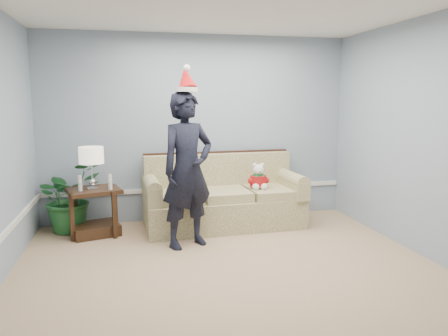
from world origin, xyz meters
TOP-DOWN VIEW (x-y plane):
  - room_shell at (0.00, 0.00)m, footprint 4.54×5.04m
  - wainscot_trim at (-1.18, 1.18)m, footprint 4.49×4.99m
  - sofa at (0.28, 2.05)m, footprint 2.21×1.03m
  - side_table at (-1.47, 1.96)m, footprint 0.77×0.70m
  - table_lamp at (-1.47, 1.91)m, footprint 0.31×0.31m
  - candle_pair at (-1.43, 1.85)m, footprint 0.42×0.05m
  - houseplant at (-1.81, 2.22)m, footprint 1.13×1.12m
  - man at (-0.32, 1.28)m, footprint 0.81×0.69m
  - santa_hat at (-0.32, 1.29)m, footprint 0.34×0.37m
  - teddy_bear at (0.76, 1.91)m, footprint 0.24×0.27m

SIDE VIEW (x-z plane):
  - side_table at x=-1.47m, z-range -0.07..0.55m
  - sofa at x=0.28m, z-range -0.15..0.87m
  - wainscot_trim at x=-1.18m, z-range 0.42..0.48m
  - houseplant at x=-1.81m, z-range 0.00..0.95m
  - teddy_bear at x=0.76m, z-range 0.48..0.85m
  - candle_pair at x=-1.43m, z-range 0.61..0.82m
  - man at x=-0.32m, z-range 0.00..1.87m
  - table_lamp at x=-1.47m, z-range 0.77..1.32m
  - room_shell at x=0.00m, z-range -0.02..2.72m
  - santa_hat at x=-0.32m, z-range 1.84..2.15m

